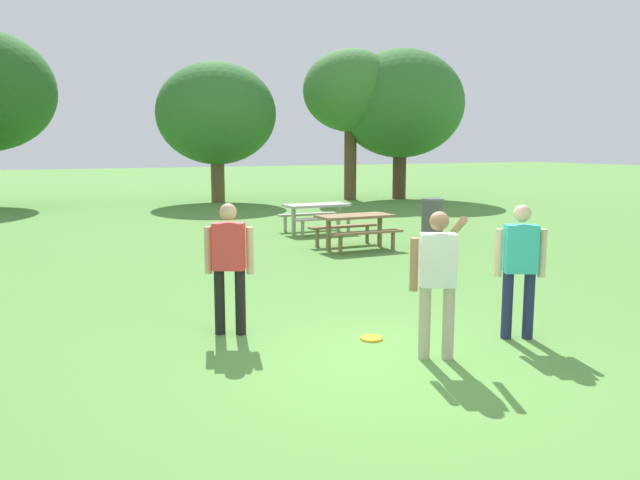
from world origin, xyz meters
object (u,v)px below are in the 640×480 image
object	(u,v)px
tree_slender_mid	(216,114)
person_thrower	(229,260)
picnic_table_near	(355,224)
person_catcher	(520,263)
trash_can_beside_table	(432,217)
tree_back_left	(351,92)
tree_back_right	(401,104)
person_bystander	(438,273)
picnic_table_far	(316,212)
frisbee	(371,338)

from	to	relation	value
tree_slender_mid	person_thrower	bearing A→B (deg)	-106.02
picnic_table_near	tree_slender_mid	distance (m)	13.18
person_catcher	trash_can_beside_table	size ratio (longest dim) A/B	1.71
tree_slender_mid	tree_back_left	distance (m)	5.67
picnic_table_near	trash_can_beside_table	size ratio (longest dim) A/B	1.78
person_thrower	trash_can_beside_table	bearing A→B (deg)	39.95
person_catcher	tree_back_right	xyz separation A→B (m)	(9.64, 17.88, 3.10)
person_bystander	picnic_table_near	bearing A→B (deg)	68.32
person_thrower	person_catcher	world-z (taller)	same
tree_slender_mid	picnic_table_near	bearing A→B (deg)	-92.66
picnic_table_near	tree_back_right	world-z (taller)	tree_back_right
person_catcher	picnic_table_far	distance (m)	9.79
person_thrower	person_bystander	distance (m)	2.57
person_catcher	trash_can_beside_table	world-z (taller)	person_catcher
picnic_table_far	tree_slender_mid	distance (m)	10.50
person_bystander	frisbee	distance (m)	1.35
person_catcher	picnic_table_near	bearing A→B (deg)	77.95
picnic_table_far	trash_can_beside_table	world-z (taller)	trash_can_beside_table
picnic_table_near	frisbee	bearing A→B (deg)	-116.76
picnic_table_far	tree_back_left	size ratio (longest dim) A/B	0.27
person_thrower	person_catcher	distance (m)	3.53
person_catcher	tree_back_right	bearing A→B (deg)	61.67
frisbee	trash_can_beside_table	distance (m)	9.34
trash_can_beside_table	picnic_table_far	bearing A→B (deg)	145.91
person_catcher	tree_back_left	xyz separation A→B (m)	(7.50, 18.38, 3.58)
picnic_table_far	frisbee	bearing A→B (deg)	-111.07
person_thrower	tree_back_left	xyz separation A→B (m)	(10.60, 16.70, 3.58)
tree_slender_mid	tree_back_right	distance (m)	7.80
person_bystander	frisbee	world-z (taller)	person_bystander
person_thrower	person_catcher	bearing A→B (deg)	-28.35
picnic_table_near	picnic_table_far	distance (m)	2.78
picnic_table_near	tree_back_left	bearing A→B (deg)	62.37
person_bystander	tree_back_right	size ratio (longest dim) A/B	0.26
person_bystander	trash_can_beside_table	size ratio (longest dim) A/B	1.71
person_bystander	tree_back_right	bearing A→B (deg)	58.72
person_bystander	trash_can_beside_table	world-z (taller)	person_bystander
person_bystander	picnic_table_far	distance (m)	10.30
tree_back_right	person_bystander	bearing A→B (deg)	-121.28
trash_can_beside_table	tree_back_right	world-z (taller)	tree_back_right
person_bystander	tree_back_right	xyz separation A→B (m)	(10.98, 18.07, 3.08)
tree_slender_mid	tree_back_left	bearing A→B (deg)	-13.39
frisbee	person_catcher	bearing A→B (deg)	-24.13
person_thrower	person_catcher	xyz separation A→B (m)	(3.11, -1.68, 0.00)
trash_can_beside_table	tree_slender_mid	distance (m)	12.38
tree_back_left	person_catcher	bearing A→B (deg)	-112.19
picnic_table_near	tree_back_left	distance (m)	13.59
frisbee	tree_back_left	world-z (taller)	tree_back_left
frisbee	picnic_table_near	xyz separation A→B (m)	(3.09, 6.13, 0.55)
person_bystander	tree_back_right	distance (m)	21.36
picnic_table_far	trash_can_beside_table	bearing A→B (deg)	-34.09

